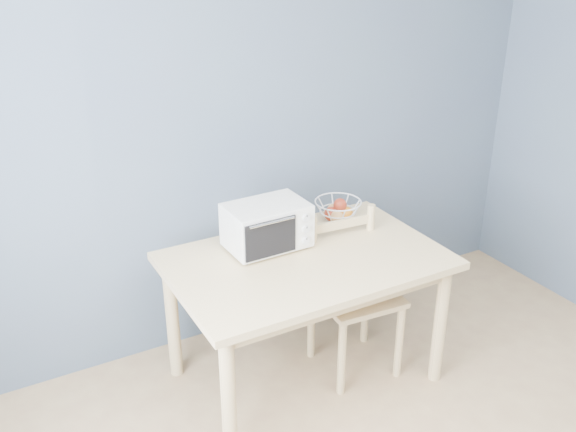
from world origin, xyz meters
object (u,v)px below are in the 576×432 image
toaster_oven (264,226)px  fruit_basket (338,210)px  dining_chair (352,295)px  dining_table (306,275)px

toaster_oven → fruit_basket: toaster_oven is taller
dining_chair → toaster_oven: bearing=158.7°
fruit_basket → dining_chair: size_ratio=0.37×
toaster_oven → dining_table: bearing=-55.6°
dining_chair → dining_table: bearing=-178.0°
toaster_oven → fruit_basket: size_ratio=1.28×
dining_table → toaster_oven: bearing=125.8°
toaster_oven → dining_chair: (0.43, -0.21, -0.44)m
dining_table → toaster_oven: 0.33m
dining_table → fruit_basket: fruit_basket is taller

